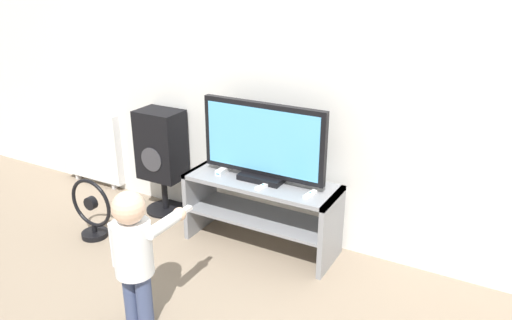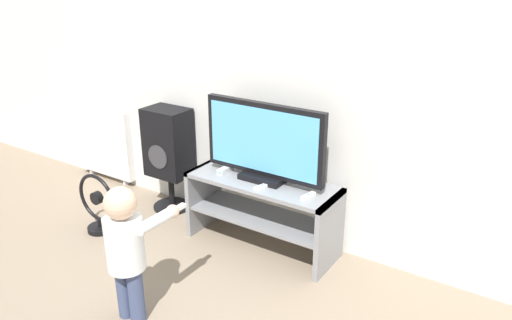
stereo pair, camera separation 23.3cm
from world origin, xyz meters
name	(u,v)px [view 2 (the right image)]	position (x,y,z in m)	size (l,w,h in m)	color
ground_plane	(247,258)	(0.00, 0.00, 0.00)	(16.00, 16.00, 0.00)	gray
wall_back	(285,68)	(0.00, 0.49, 1.30)	(10.00, 0.06, 2.60)	silver
tv_stand	(262,203)	(0.00, 0.21, 0.35)	(1.13, 0.41, 0.54)	gray
television	(264,143)	(0.00, 0.22, 0.81)	(0.94, 0.20, 0.57)	black
game_console	(225,169)	(-0.32, 0.19, 0.55)	(0.05, 0.15, 0.04)	white
remote_primary	(308,196)	(0.41, 0.14, 0.55)	(0.05, 0.13, 0.03)	white
remote_secondary	(262,187)	(0.07, 0.10, 0.55)	(0.06, 0.13, 0.03)	white
child	(127,244)	(-0.20, -0.91, 0.51)	(0.33, 0.48, 0.86)	#3F4C72
speaker_tower	(168,146)	(-1.00, 0.31, 0.57)	(0.37, 0.33, 0.89)	black
floor_fan	(98,206)	(-1.20, -0.31, 0.22)	(0.40, 0.20, 0.49)	black
radiator	(105,142)	(-1.94, 0.42, 0.39)	(0.69, 0.08, 0.73)	white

